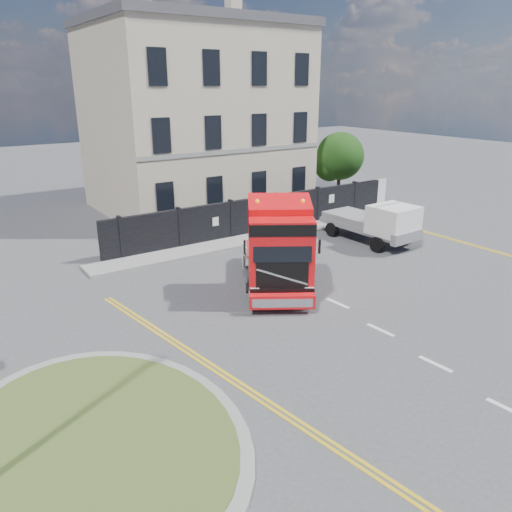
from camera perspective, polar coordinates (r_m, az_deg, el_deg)
ground at (r=17.66m, az=1.35°, el=-7.23°), size 120.00×120.00×0.00m
traffic_island at (r=12.74m, az=-17.90°, el=-19.49°), size 6.80×6.80×0.17m
hoarding_fence at (r=27.81m, az=1.60°, el=4.90°), size 18.80×0.25×2.00m
georgian_building at (r=33.13m, az=-7.01°, el=15.44°), size 12.30×10.30×12.80m
tree at (r=34.68m, az=9.31°, el=10.96°), size 3.20×3.20×4.80m
pavement_far at (r=27.05m, az=1.75°, el=2.42°), size 20.00×1.60×0.12m
truck at (r=19.32m, az=2.60°, el=0.50°), size 5.30×6.50×3.74m
flatbed_pickup at (r=26.01m, az=14.34°, el=3.66°), size 2.32×5.25×2.16m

